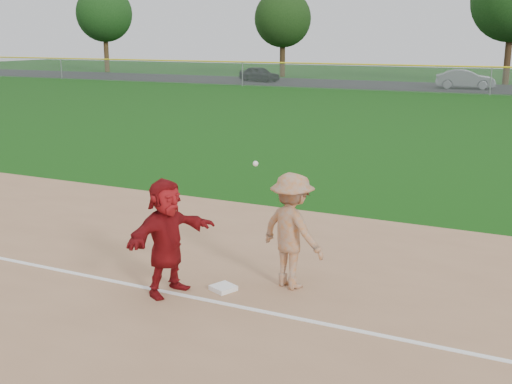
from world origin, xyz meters
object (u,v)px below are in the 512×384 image
at_px(car_left, 259,74).
at_px(car_mid, 465,79).
at_px(base_runner, 166,237).
at_px(first_base, 223,288).

distance_m(car_left, car_mid, 18.45).
xyz_separation_m(car_left, car_mid, (18.45, -0.18, 0.07)).
distance_m(base_runner, car_mid, 45.93).
bearing_deg(first_base, car_mid, 93.49).
relative_size(first_base, base_runner, 0.18).
bearing_deg(base_runner, car_left, 39.35).
relative_size(base_runner, car_mid, 0.43).
relative_size(car_left, car_mid, 0.88).
xyz_separation_m(first_base, base_runner, (-0.78, -0.49, 0.93)).
height_order(base_runner, car_mid, base_runner).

